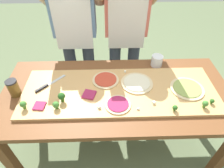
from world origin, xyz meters
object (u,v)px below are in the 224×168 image
object	(u,v)px
prep_table	(117,99)
pizza_slice_center	(89,94)
pizza_whole_tomato_red	(106,80)
broccoli_floret_front_right	(205,104)
pizza_slice_near_right	(39,106)
broccoli_floret_center_right	(175,108)
broccoli_floret_front_mid	(212,101)
cheese_crumble_a	(154,103)
cheese_crumble_c	(99,107)
flour_cup	(157,61)
sauce_jar	(14,88)
broccoli_floret_front_left	(23,105)
pizza_whole_pesto_green	(187,88)
broccoli_floret_center_left	(62,97)
cook_left	(75,24)
pizza_whole_beet_magenta	(119,104)
cheese_crumble_d	(125,71)
chefs_knife	(47,85)
pizza_whole_cheese_artichoke	(137,83)
cheese_crumble_b	(138,109)
broccoli_floret_back_left	(56,105)
cook_right	(126,23)

from	to	relation	value
prep_table	pizza_slice_center	distance (m)	0.25
pizza_whole_tomato_red	broccoli_floret_front_right	distance (m)	0.75
pizza_slice_near_right	broccoli_floret_center_right	bearing A→B (deg)	-3.94
pizza_whole_tomato_red	broccoli_floret_front_mid	size ratio (longest dim) A/B	5.06
cheese_crumble_a	cheese_crumble_c	size ratio (longest dim) A/B	1.02
flour_cup	sauce_jar	world-z (taller)	sauce_jar
broccoli_floret_center_right	broccoli_floret_front_left	bearing A→B (deg)	177.28
broccoli_floret_front_mid	pizza_whole_pesto_green	bearing A→B (deg)	129.49
pizza_whole_tomato_red	broccoli_floret_front_mid	world-z (taller)	broccoli_floret_front_mid
pizza_whole_pesto_green	broccoli_floret_center_left	xyz separation A→B (m)	(-0.94, -0.10, 0.04)
pizza_slice_near_right	cook_left	bearing A→B (deg)	77.36
pizza_whole_beet_magenta	pizza_whole_tomato_red	size ratio (longest dim) A/B	0.86
cook_left	broccoli_floret_front_mid	bearing A→B (deg)	-38.62
pizza_slice_near_right	cheese_crumble_c	world-z (taller)	cheese_crumble_c
cheese_crumble_d	cheese_crumble_a	bearing A→B (deg)	-63.89
chefs_knife	cheese_crumble_a	distance (m)	0.83
prep_table	broccoli_floret_center_left	world-z (taller)	broccoli_floret_center_left
pizza_whole_beet_magenta	cheese_crumble_a	distance (m)	0.25
pizza_whole_cheese_artichoke	broccoli_floret_center_left	bearing A→B (deg)	-163.04
flour_cup	pizza_slice_center	bearing A→B (deg)	-146.86
broccoli_floret_center_right	cheese_crumble_b	distance (m)	0.25
broccoli_floret_center_left	prep_table	bearing A→B (deg)	16.34
pizza_slice_center	broccoli_floret_back_left	xyz separation A→B (m)	(-0.22, -0.12, 0.03)
pizza_whole_pesto_green	broccoli_floret_front_left	xyz separation A→B (m)	(-1.19, -0.16, 0.03)
pizza_slice_center	broccoli_floret_front_right	distance (m)	0.82
chefs_knife	broccoli_floret_front_left	size ratio (longest dim) A/B	3.18
cheese_crumble_d	cook_left	xyz separation A→B (m)	(-0.45, 0.46, 0.22)
pizza_slice_center	cook_right	distance (m)	0.82
pizza_slice_near_right	cheese_crumble_a	distance (m)	0.81
flour_cup	pizza_whole_beet_magenta	bearing A→B (deg)	-127.28
pizza_whole_beet_magenta	pizza_whole_pesto_green	bearing A→B (deg)	15.22
broccoli_floret_front_mid	cheese_crumble_d	world-z (taller)	broccoli_floret_front_mid
prep_table	cheese_crumble_a	world-z (taller)	cheese_crumble_a
broccoli_floret_center_left	cook_left	size ratio (longest dim) A/B	0.05
broccoli_floret_front_left	cook_right	distance (m)	1.15
pizza_slice_center	broccoli_floret_center_right	distance (m)	0.62
cook_left	flour_cup	bearing A→B (deg)	-24.35
pizza_whole_pesto_green	pizza_whole_cheese_artichoke	size ratio (longest dim) A/B	1.01
pizza_slice_center	broccoli_floret_center_right	bearing A→B (deg)	-15.51
pizza_slice_center	broccoli_floret_front_right	size ratio (longest dim) A/B	1.52
cheese_crumble_c	cook_left	xyz separation A→B (m)	(-0.24, 0.84, 0.22)
cheese_crumble_d	cheese_crumble_b	bearing A→B (deg)	-81.99
pizza_whole_tomato_red	broccoli_floret_front_mid	bearing A→B (deg)	-19.83
pizza_whole_beet_magenta	broccoli_floret_back_left	distance (m)	0.43
pizza_whole_beet_magenta	cook_left	world-z (taller)	cook_left
sauce_jar	cook_left	distance (m)	0.80
pizza_slice_center	cheese_crumble_b	distance (m)	0.38
pizza_whole_beet_magenta	broccoli_floret_front_right	world-z (taller)	broccoli_floret_front_right
pizza_whole_pesto_green	cheese_crumble_a	bearing A→B (deg)	-153.82
cook_left	cook_right	distance (m)	0.49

